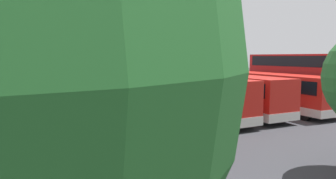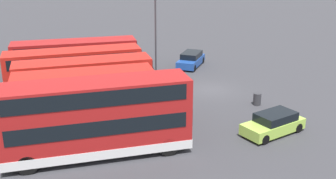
{
  "view_description": "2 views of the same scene",
  "coord_description": "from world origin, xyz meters",
  "px_view_note": "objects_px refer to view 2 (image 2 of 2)",
  "views": [
    {
      "loc": [
        13.27,
        29.0,
        4.33
      ],
      "look_at": [
        0.64,
        3.99,
        1.33
      ],
      "focal_mm": 32.79,
      "sensor_mm": 36.0,
      "label": 1
    },
    {
      "loc": [
        -31.54,
        12.8,
        11.82
      ],
      "look_at": [
        -1.91,
        4.27,
        1.06
      ],
      "focal_mm": 45.0,
      "sensor_mm": 36.0,
      "label": 2
    }
  ],
  "objects_px": {
    "bus_double_decker_near_end": "(97,117)",
    "lamp_post_tall": "(155,18)",
    "bus_single_deck_fifth": "(74,64)",
    "bus_single_deck_second": "(89,108)",
    "bus_single_deck_third": "(84,89)",
    "bus_single_deck_fourth": "(84,76)",
    "waste_bin_yellow": "(257,99)",
    "car_hatchback_silver": "(191,60)",
    "car_small_green": "(274,124)",
    "bus_single_deck_sixth": "(75,54)"
  },
  "relations": [
    {
      "from": "bus_single_deck_second",
      "to": "car_small_green",
      "type": "height_order",
      "value": "bus_single_deck_second"
    },
    {
      "from": "bus_single_deck_fifth",
      "to": "bus_single_deck_fourth",
      "type": "bearing_deg",
      "value": -171.84
    },
    {
      "from": "lamp_post_tall",
      "to": "bus_double_decker_near_end",
      "type": "bearing_deg",
      "value": 153.67
    },
    {
      "from": "bus_single_deck_third",
      "to": "bus_single_deck_fourth",
      "type": "relative_size",
      "value": 0.94
    },
    {
      "from": "bus_single_deck_second",
      "to": "waste_bin_yellow",
      "type": "height_order",
      "value": "bus_single_deck_second"
    },
    {
      "from": "car_small_green",
      "to": "bus_single_deck_third",
      "type": "bearing_deg",
      "value": 55.85
    },
    {
      "from": "bus_single_deck_fourth",
      "to": "lamp_post_tall",
      "type": "height_order",
      "value": "lamp_post_tall"
    },
    {
      "from": "car_small_green",
      "to": "bus_single_deck_second",
      "type": "bearing_deg",
      "value": 72.12
    },
    {
      "from": "bus_single_deck_second",
      "to": "bus_single_deck_third",
      "type": "height_order",
      "value": "same"
    },
    {
      "from": "bus_single_deck_second",
      "to": "bus_single_deck_sixth",
      "type": "relative_size",
      "value": 0.95
    },
    {
      "from": "lamp_post_tall",
      "to": "bus_single_deck_third",
      "type": "bearing_deg",
      "value": 134.45
    },
    {
      "from": "bus_single_deck_second",
      "to": "bus_single_deck_fourth",
      "type": "relative_size",
      "value": 1.03
    },
    {
      "from": "bus_single_deck_fourth",
      "to": "bus_single_deck_sixth",
      "type": "relative_size",
      "value": 0.92
    },
    {
      "from": "bus_single_deck_fifth",
      "to": "bus_single_deck_second",
      "type": "bearing_deg",
      "value": -178.87
    },
    {
      "from": "bus_single_deck_third",
      "to": "bus_single_deck_sixth",
      "type": "xyz_separation_m",
      "value": [
        10.63,
        -0.1,
        0.0
      ]
    },
    {
      "from": "bus_single_deck_fifth",
      "to": "bus_single_deck_sixth",
      "type": "height_order",
      "value": "same"
    },
    {
      "from": "bus_single_deck_fourth",
      "to": "bus_single_deck_second",
      "type": "bearing_deg",
      "value": 177.58
    },
    {
      "from": "bus_single_deck_sixth",
      "to": "waste_bin_yellow",
      "type": "height_order",
      "value": "bus_single_deck_sixth"
    },
    {
      "from": "car_small_green",
      "to": "bus_double_decker_near_end",
      "type": "bearing_deg",
      "value": 89.15
    },
    {
      "from": "car_small_green",
      "to": "waste_bin_yellow",
      "type": "xyz_separation_m",
      "value": [
        4.96,
        -1.4,
        -0.23
      ]
    },
    {
      "from": "bus_double_decker_near_end",
      "to": "bus_single_deck_third",
      "type": "relative_size",
      "value": 1.04
    },
    {
      "from": "bus_single_deck_third",
      "to": "car_hatchback_silver",
      "type": "relative_size",
      "value": 2.28
    },
    {
      "from": "bus_single_deck_third",
      "to": "waste_bin_yellow",
      "type": "distance_m",
      "value": 13.13
    },
    {
      "from": "bus_single_deck_second",
      "to": "lamp_post_tall",
      "type": "height_order",
      "value": "lamp_post_tall"
    },
    {
      "from": "bus_single_deck_fourth",
      "to": "car_small_green",
      "type": "bearing_deg",
      "value": -134.65
    },
    {
      "from": "bus_single_deck_second",
      "to": "car_hatchback_silver",
      "type": "distance_m",
      "value": 17.28
    },
    {
      "from": "bus_single_deck_third",
      "to": "car_small_green",
      "type": "relative_size",
      "value": 2.22
    },
    {
      "from": "bus_double_decker_near_end",
      "to": "lamp_post_tall",
      "type": "bearing_deg",
      "value": -26.33
    },
    {
      "from": "lamp_post_tall",
      "to": "bus_single_deck_fifth",
      "type": "bearing_deg",
      "value": 91.73
    },
    {
      "from": "lamp_post_tall",
      "to": "bus_single_deck_second",
      "type": "bearing_deg",
      "value": 146.63
    },
    {
      "from": "bus_single_deck_third",
      "to": "waste_bin_yellow",
      "type": "relative_size",
      "value": 10.88
    },
    {
      "from": "bus_single_deck_sixth",
      "to": "bus_single_deck_third",
      "type": "bearing_deg",
      "value": 179.45
    },
    {
      "from": "bus_single_deck_fifth",
      "to": "car_hatchback_silver",
      "type": "distance_m",
      "value": 11.88
    },
    {
      "from": "car_small_green",
      "to": "bus_single_deck_fourth",
      "type": "bearing_deg",
      "value": 45.35
    },
    {
      "from": "bus_double_decker_near_end",
      "to": "bus_single_deck_sixth",
      "type": "xyz_separation_m",
      "value": [
        18.18,
        -0.07,
        -0.82
      ]
    },
    {
      "from": "bus_single_deck_fifth",
      "to": "car_hatchback_silver",
      "type": "bearing_deg",
      "value": -80.69
    },
    {
      "from": "bus_single_deck_fifth",
      "to": "waste_bin_yellow",
      "type": "distance_m",
      "value": 16.32
    },
    {
      "from": "bus_double_decker_near_end",
      "to": "lamp_post_tall",
      "type": "height_order",
      "value": "lamp_post_tall"
    },
    {
      "from": "bus_single_deck_fifth",
      "to": "lamp_post_tall",
      "type": "distance_m",
      "value": 8.45
    },
    {
      "from": "bus_single_deck_second",
      "to": "bus_single_deck_sixth",
      "type": "xyz_separation_m",
      "value": [
        14.66,
        -0.17,
        0.0
      ]
    },
    {
      "from": "lamp_post_tall",
      "to": "waste_bin_yellow",
      "type": "distance_m",
      "value": 12.33
    },
    {
      "from": "car_small_green",
      "to": "lamp_post_tall",
      "type": "relative_size",
      "value": 0.5
    },
    {
      "from": "bus_single_deck_fourth",
      "to": "car_hatchback_silver",
      "type": "xyz_separation_m",
      "value": [
        5.58,
        -11.17,
        -0.92
      ]
    },
    {
      "from": "bus_single_deck_fourth",
      "to": "lamp_post_tall",
      "type": "distance_m",
      "value": 8.88
    },
    {
      "from": "bus_single_deck_second",
      "to": "bus_single_deck_third",
      "type": "bearing_deg",
      "value": -0.92
    },
    {
      "from": "bus_double_decker_near_end",
      "to": "lamp_post_tall",
      "type": "xyz_separation_m",
      "value": [
        14.73,
        -7.29,
        2.88
      ]
    },
    {
      "from": "bus_single_deck_fifth",
      "to": "waste_bin_yellow",
      "type": "bearing_deg",
      "value": -126.6
    },
    {
      "from": "bus_single_deck_sixth",
      "to": "lamp_post_tall",
      "type": "relative_size",
      "value": 1.29
    },
    {
      "from": "car_hatchback_silver",
      "to": "car_small_green",
      "type": "distance_m",
      "value": 16.58
    },
    {
      "from": "car_hatchback_silver",
      "to": "car_small_green",
      "type": "bearing_deg",
      "value": 179.9
    }
  ]
}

